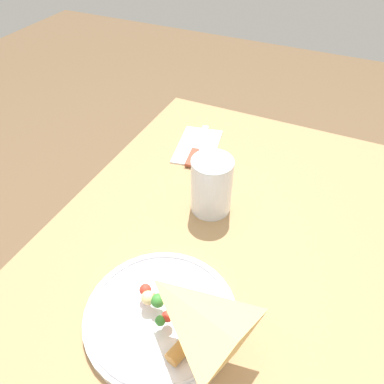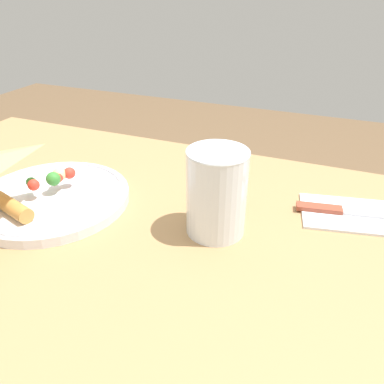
{
  "view_description": "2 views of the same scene",
  "coord_description": "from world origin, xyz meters",
  "px_view_note": "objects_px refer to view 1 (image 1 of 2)",
  "views": [
    {
      "loc": [
        -0.41,
        -0.13,
        1.29
      ],
      "look_at": [
        0.12,
        0.12,
        0.76
      ],
      "focal_mm": 35.0,
      "sensor_mm": 36.0,
      "label": 1
    },
    {
      "loc": [
        0.28,
        -0.36,
        1.04
      ],
      "look_at": [
        0.08,
        0.12,
        0.75
      ],
      "focal_mm": 35.0,
      "sensor_mm": 36.0,
      "label": 2
    }
  ],
  "objects_px": {
    "milk_glass": "(211,187)",
    "butter_knife": "(197,147)",
    "napkin_folded": "(198,146)",
    "plate_pizza": "(161,314)",
    "dining_table": "(219,297)"
  },
  "relations": [
    {
      "from": "dining_table",
      "to": "plate_pizza",
      "type": "height_order",
      "value": "plate_pizza"
    },
    {
      "from": "dining_table",
      "to": "milk_glass",
      "type": "height_order",
      "value": "milk_glass"
    },
    {
      "from": "plate_pizza",
      "to": "milk_glass",
      "type": "distance_m",
      "value": 0.28
    },
    {
      "from": "napkin_folded",
      "to": "butter_knife",
      "type": "relative_size",
      "value": 0.97
    },
    {
      "from": "milk_glass",
      "to": "napkin_folded",
      "type": "height_order",
      "value": "milk_glass"
    },
    {
      "from": "milk_glass",
      "to": "butter_knife",
      "type": "bearing_deg",
      "value": 32.17
    },
    {
      "from": "plate_pizza",
      "to": "napkin_folded",
      "type": "height_order",
      "value": "plate_pizza"
    },
    {
      "from": "dining_table",
      "to": "butter_knife",
      "type": "xyz_separation_m",
      "value": [
        0.32,
        0.2,
        0.11
      ]
    },
    {
      "from": "plate_pizza",
      "to": "butter_knife",
      "type": "xyz_separation_m",
      "value": [
        0.47,
        0.15,
        -0.01
      ]
    },
    {
      "from": "dining_table",
      "to": "butter_knife",
      "type": "bearing_deg",
      "value": 31.56
    },
    {
      "from": "milk_glass",
      "to": "butter_knife",
      "type": "distance_m",
      "value": 0.23
    },
    {
      "from": "plate_pizza",
      "to": "napkin_folded",
      "type": "relative_size",
      "value": 1.36
    },
    {
      "from": "milk_glass",
      "to": "napkin_folded",
      "type": "relative_size",
      "value": 0.69
    },
    {
      "from": "milk_glass",
      "to": "butter_knife",
      "type": "height_order",
      "value": "milk_glass"
    },
    {
      "from": "plate_pizza",
      "to": "napkin_folded",
      "type": "xyz_separation_m",
      "value": [
        0.48,
        0.15,
        -0.01
      ]
    }
  ]
}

